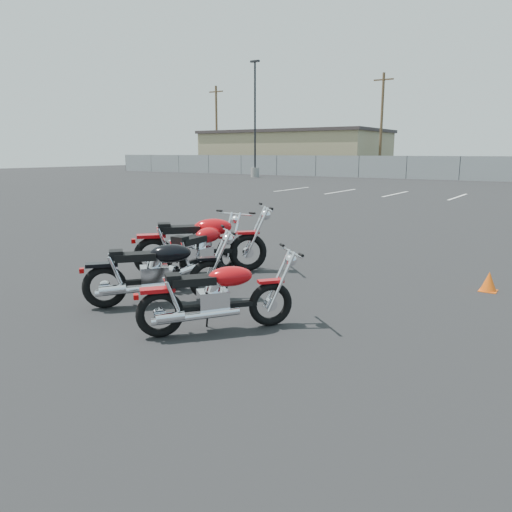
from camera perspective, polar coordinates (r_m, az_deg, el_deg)
The scene contains 11 objects.
ground at distance 6.82m, azimuth -4.19°, elevation -6.03°, with size 120.00×120.00×0.00m, color black.
motorcycle_front_red at distance 8.66m, azimuth -6.30°, elevation 1.42°, with size 2.00×2.04×1.18m.
motorcycle_second_black at distance 7.02m, azimuth -11.20°, elevation -1.76°, with size 1.68×1.83×1.03m.
motorcycle_third_red at distance 8.28m, azimuth -6.17°, elevation 0.53°, with size 0.83×2.14×1.05m.
motorcycle_rear_red at distance 5.86m, azimuth -4.55°, elevation -4.62°, with size 1.53×1.72×0.95m.
training_cone_near at distance 8.40m, azimuth 25.07°, elevation -2.65°, with size 0.25×0.25×0.30m.
light_pole_west at distance 42.87m, azimuth -0.12°, elevation 12.19°, with size 0.80×0.70×9.40m.
tan_building_west at distance 53.83m, azimuth 4.43°, elevation 11.83°, with size 18.40×10.40×4.30m.
utility_pole_a at distance 55.76m, azimuth -4.53°, elevation 14.42°, with size 1.80×0.24×9.00m.
utility_pole_b at distance 47.96m, azimuth 14.15°, elevation 14.55°, with size 1.80×0.24×9.00m.
parking_line_stripes at distance 26.05m, azimuth 18.84°, elevation 6.58°, with size 15.12×4.00×0.01m.
Camera 1 is at (3.96, -5.15, 2.08)m, focal length 35.00 mm.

